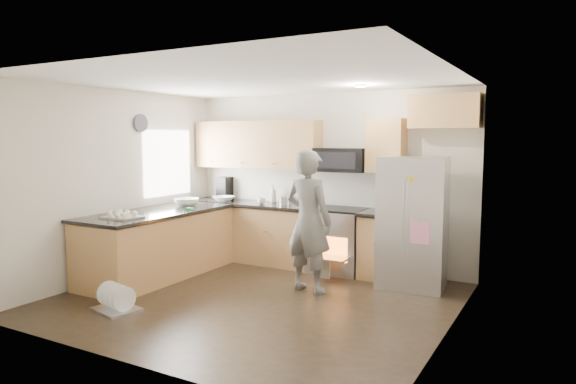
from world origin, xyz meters
The scene contains 8 objects.
ground centered at (0.00, 0.00, 0.00)m, with size 4.50×4.50×0.00m, color black.
room_shell centered at (-0.04, 0.02, 1.67)m, with size 4.54×4.04×2.62m.
back_cabinet_run centered at (-0.59, 1.75, 0.96)m, with size 4.45×0.64×2.50m.
peninsula centered at (-1.75, 0.25, 0.47)m, with size 0.96×2.36×1.04m.
stove_range centered at (0.35, 1.69, 0.68)m, with size 0.76×0.97×1.79m.
refrigerator centered at (1.50, 1.45, 0.85)m, with size 0.88×0.72×1.70m.
person centered at (0.41, 0.63, 0.90)m, with size 0.65×0.43×1.80m, color slate.
dish_rack centered at (-1.14, -1.08, 0.08)m, with size 0.58×0.50×0.31m.
Camera 1 is at (3.26, -5.04, 1.93)m, focal length 32.00 mm.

